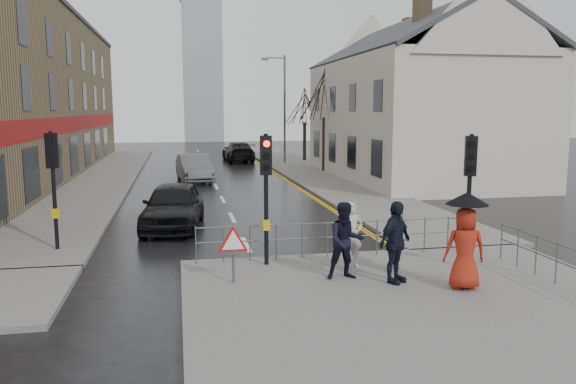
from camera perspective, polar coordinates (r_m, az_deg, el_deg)
name	(u,v)px	position (r m, az deg, el deg)	size (l,w,h in m)	color
ground	(260,272)	(14.60, -2.85, -8.12)	(120.00, 120.00, 0.00)	black
near_pavement	(428,308)	(12.20, 14.04, -11.38)	(10.00, 9.00, 0.14)	#605E5B
left_pavement	(106,175)	(37.35, -18.02, 1.70)	(4.00, 44.00, 0.14)	#605E5B
right_pavement	(300,167)	(39.98, 1.18, 2.52)	(4.00, 40.00, 0.14)	#605E5B
pavement_bridge_right	(441,234)	(19.31, 15.28, -4.10)	(4.00, 4.20, 0.14)	#605E5B
building_left_terrace	(2,95)	(37.23, -27.08, 8.79)	(8.00, 42.00, 10.00)	#766344
building_right_cream	(415,99)	(34.80, 12.73, 9.22)	(9.00, 16.40, 10.10)	beige
church_tower	(202,72)	(76.09, -8.69, 11.93)	(5.00, 5.00, 18.00)	#989AA0
traffic_signal_near_left	(266,176)	(14.32, -2.25, 1.62)	(0.28, 0.27, 3.40)	black
traffic_signal_near_right	(470,177)	(14.83, 17.98, 1.45)	(0.34, 0.33, 3.40)	black
traffic_signal_far_left	(53,169)	(17.30, -22.79, 2.14)	(0.34, 0.33, 3.40)	black
guard_railing_front	(328,231)	(15.34, 4.04, -4.00)	(7.14, 0.04, 1.00)	#595B5E
guard_railing_side	(557,254)	(14.37, 25.66, -5.73)	(0.04, 4.54, 1.00)	#595B5E
warning_sign	(233,245)	(13.08, -5.60, -5.38)	(0.80, 0.07, 1.35)	#595B5E
street_lamp	(282,102)	(42.58, -0.58, 9.13)	(1.83, 0.25, 8.00)	#595B5E
tree_near	(325,94)	(37.11, 3.74, 9.89)	(2.40, 2.40, 6.58)	#32221C
tree_far	(305,106)	(44.98, 1.71, 8.72)	(2.40, 2.40, 5.64)	#32221C
pedestrian_a	(352,235)	(14.40, 6.48, -4.35)	(0.61, 0.40, 1.68)	#BABAB6
pedestrian_b	(346,241)	(13.40, 5.89, -4.95)	(0.90, 0.70, 1.84)	black
pedestrian_with_umbrella	(465,238)	(13.14, 17.57, -4.49)	(1.01, 0.96, 2.20)	#9D2312
pedestrian_d	(395,242)	(13.25, 10.84, -5.03)	(1.13, 0.47, 1.92)	black
car_parked	(173,205)	(20.11, -11.58, -1.34)	(1.91, 4.74, 1.61)	black
car_mid	(194,168)	(32.98, -9.51, 2.41)	(1.65, 4.74, 1.56)	#515457
car_far	(238,152)	(45.68, -5.07, 4.12)	(2.18, 5.37, 1.56)	black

